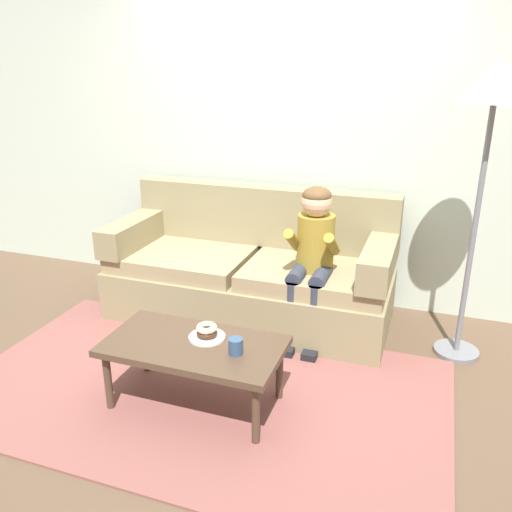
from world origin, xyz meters
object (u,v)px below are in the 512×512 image
mug (236,346)px  donut (207,333)px  person_child (313,250)px  toy_controller (151,343)px  couch (252,273)px  floor_lamp (494,103)px  coffee_table (194,350)px

mug → donut: bearing=154.9°
person_child → mug: bearing=-99.1°
person_child → mug: person_child is taller
mug → toy_controller: 1.08m
person_child → toy_controller: person_child is taller
mug → toy_controller: size_ratio=0.40×
mug → toy_controller: mug is taller
couch → person_child: 0.65m
person_child → toy_controller: size_ratio=4.87×
toy_controller → donut: bearing=-7.6°
couch → mug: (0.36, -1.25, 0.10)m
donut → toy_controller: size_ratio=0.53×
person_child → donut: 1.04m
toy_controller → person_child: bearing=52.7°
person_child → floor_lamp: (1.01, 0.10, 0.99)m
toy_controller → couch: bearing=81.5°
coffee_table → toy_controller: coffee_table is taller
toy_controller → floor_lamp: size_ratio=0.12×
coffee_table → mug: bearing=-5.3°
person_child → toy_controller: (-1.02, -0.52, -0.65)m
coffee_table → donut: (0.05, 0.08, 0.08)m
person_child → mug: (-0.17, -1.04, -0.22)m
toy_controller → floor_lamp: 2.69m
couch → toy_controller: 0.94m
couch → coffee_table: bearing=-85.7°
donut → floor_lamp: 2.13m
person_child → mug: size_ratio=12.24×
donut → mug: (0.22, -0.10, 0.01)m
mug → floor_lamp: size_ratio=0.05×
person_child → floor_lamp: floor_lamp is taller
couch → toy_controller: (-0.49, -0.73, -0.32)m
donut → toy_controller: donut is taller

